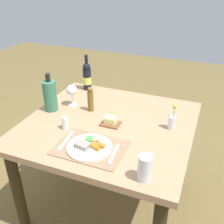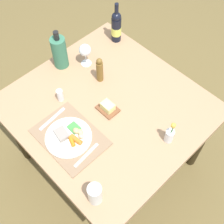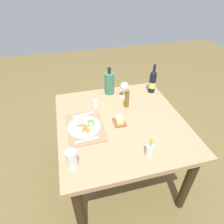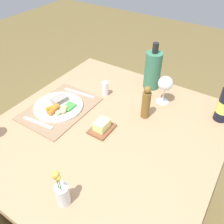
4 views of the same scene
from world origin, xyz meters
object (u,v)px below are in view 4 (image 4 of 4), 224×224
(knife, at_px, (38,123))
(butter_dish, at_px, (102,127))
(flower_vase, at_px, (62,192))
(dining_table, at_px, (108,143))
(dinner_plate, at_px, (59,106))
(pepper_mill, at_px, (146,103))
(fork, at_px, (79,93))
(salt_shaker, at_px, (105,89))
(wine_glass, at_px, (165,84))
(cooler_bottle, at_px, (153,70))

(knife, height_order, butter_dish, butter_dish)
(knife, distance_m, flower_vase, 0.49)
(dining_table, bearing_deg, dinner_plate, -88.07)
(dinner_plate, relative_size, knife, 1.46)
(dinner_plate, relative_size, pepper_mill, 1.42)
(butter_dish, bearing_deg, flower_vase, 14.63)
(dining_table, xyz_separation_m, butter_dish, (0.02, -0.02, 0.13))
(fork, xyz_separation_m, butter_dish, (0.18, 0.29, 0.01))
(salt_shaker, distance_m, butter_dish, 0.31)
(dinner_plate, relative_size, fork, 1.34)
(dinner_plate, bearing_deg, pepper_mill, 115.09)
(butter_dish, bearing_deg, dining_table, 137.35)
(salt_shaker, xyz_separation_m, wine_glass, (-0.12, 0.32, 0.08))
(wine_glass, bearing_deg, flower_vase, -4.18)
(knife, bearing_deg, pepper_mill, 123.94)
(flower_vase, xyz_separation_m, butter_dish, (-0.40, -0.10, -0.04))
(dinner_plate, xyz_separation_m, wine_glass, (-0.38, 0.46, 0.10))
(flower_vase, bearing_deg, dinner_plate, -135.41)
(dining_table, bearing_deg, flower_vase, 11.42)
(flower_vase, height_order, butter_dish, flower_vase)
(salt_shaker, height_order, flower_vase, flower_vase)
(flower_vase, distance_m, butter_dish, 0.42)
(dining_table, relative_size, knife, 6.15)
(knife, distance_m, wine_glass, 0.72)
(dining_table, relative_size, flower_vase, 6.12)
(wine_glass, bearing_deg, pepper_mill, -9.41)
(fork, xyz_separation_m, cooler_bottle, (-0.32, 0.33, 0.11))
(butter_dish, bearing_deg, knife, -64.55)
(butter_dish, bearing_deg, wine_glass, 157.23)
(salt_shaker, distance_m, wine_glass, 0.35)
(knife, xyz_separation_m, wine_glass, (-0.53, 0.47, 0.11))
(knife, height_order, flower_vase, flower_vase)
(fork, bearing_deg, knife, -7.91)
(flower_vase, distance_m, wine_glass, 0.79)
(salt_shaker, bearing_deg, dinner_plate, -28.97)
(dining_table, relative_size, pepper_mill, 5.99)
(dining_table, xyz_separation_m, dinner_plate, (0.01, -0.32, 0.13))
(dinner_plate, xyz_separation_m, fork, (-0.17, 0.01, -0.01))
(dining_table, distance_m, pepper_mill, 0.30)
(fork, bearing_deg, butter_dish, 52.47)
(fork, relative_size, cooler_bottle, 0.70)
(pepper_mill, bearing_deg, knife, -50.73)
(cooler_bottle, bearing_deg, butter_dish, -3.90)
(cooler_bottle, distance_m, flower_vase, 0.90)
(fork, xyz_separation_m, salt_shaker, (-0.08, 0.13, 0.04))
(dining_table, height_order, wine_glass, wine_glass)
(pepper_mill, bearing_deg, salt_shaker, -99.92)
(cooler_bottle, relative_size, pepper_mill, 1.51)
(cooler_bottle, height_order, pepper_mill, cooler_bottle)
(dinner_plate, xyz_separation_m, salt_shaker, (-0.25, 0.14, 0.03))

